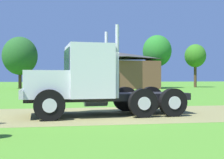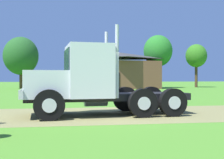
% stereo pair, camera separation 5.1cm
% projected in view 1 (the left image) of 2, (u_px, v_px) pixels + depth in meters
% --- Properties ---
extents(ground_plane, '(200.00, 200.00, 0.00)m').
position_uv_depth(ground_plane, '(114.00, 114.00, 12.45)').
color(ground_plane, '#4F8D29').
extents(dirt_track, '(120.00, 5.68, 0.01)m').
position_uv_depth(dirt_track, '(114.00, 114.00, 12.45)').
color(dirt_track, olive).
rests_on(dirt_track, ground_plane).
extents(truck_foreground_white, '(6.93, 3.11, 3.55)m').
position_uv_depth(truck_foreground_white, '(87.00, 83.00, 12.00)').
color(truck_foreground_white, black).
rests_on(truck_foreground_white, ground_plane).
extents(shed_building, '(11.63, 7.15, 5.08)m').
position_uv_depth(shed_building, '(118.00, 71.00, 41.65)').
color(shed_building, brown).
rests_on(shed_building, ground_plane).
extents(tree_mid, '(4.86, 4.86, 7.27)m').
position_uv_depth(tree_mid, '(20.00, 56.00, 41.71)').
color(tree_mid, '#513823').
rests_on(tree_mid, ground_plane).
extents(tree_right, '(4.27, 4.27, 7.88)m').
position_uv_depth(tree_right, '(157.00, 51.00, 44.36)').
color(tree_right, '#513823').
rests_on(tree_right, ground_plane).
extents(tree_far_right, '(3.33, 3.33, 6.84)m').
position_uv_depth(tree_far_right, '(195.00, 56.00, 47.14)').
color(tree_far_right, '#513823').
rests_on(tree_far_right, ground_plane).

